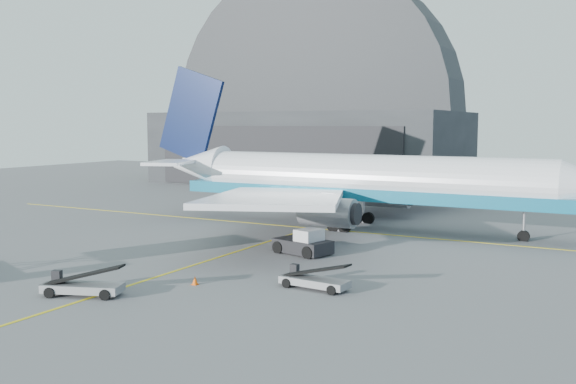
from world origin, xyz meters
The scene contains 8 objects.
ground centered at (0.00, 0.00, 0.00)m, with size 200.00×200.00×0.00m, color #565659.
taxi_lines centered at (0.00, 12.67, 0.01)m, with size 80.00×42.12×0.02m.
hangar centered at (-22.00, 64.95, 9.54)m, with size 50.00×28.30×28.00m.
airliner centered at (3.17, 22.51, 4.62)m, with size 47.02×45.60×16.50m.
pushback_tug centered at (5.06, 8.67, 0.77)m, with size 4.88×3.54×2.04m.
belt_loader_a centered at (-0.81, -8.39, 0.58)m, with size 4.99×3.11×1.88m.
belt_loader_b centered at (10.44, -0.48, 0.54)m, with size 4.67×1.90×1.76m.
traffic_cone centered at (3.46, -3.15, 0.27)m, with size 0.39×0.39×0.56m.
Camera 1 is at (27.34, -34.90, 9.99)m, focal length 40.00 mm.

